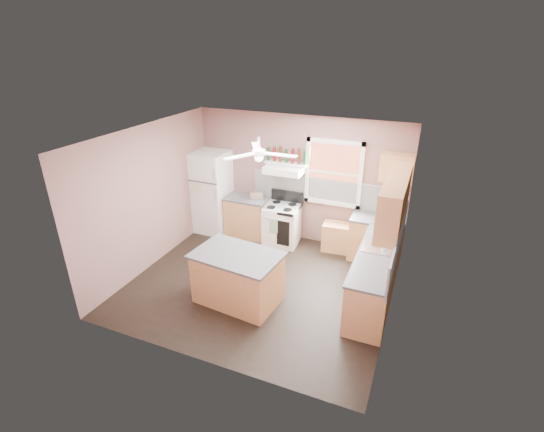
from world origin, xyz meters
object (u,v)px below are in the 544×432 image
at_px(stove, 282,225).
at_px(refrigerator, 211,192).
at_px(toaster, 257,195).
at_px(cart, 336,238).
at_px(island, 238,279).

bearing_deg(stove, refrigerator, 174.34).
relative_size(toaster, cart, 0.49).
bearing_deg(stove, island, -93.07).
xyz_separation_m(stove, cart, (1.17, 0.14, -0.15)).
height_order(toaster, cart, toaster).
distance_m(refrigerator, stove, 1.78).
distance_m(refrigerator, toaster, 1.12).
xyz_separation_m(stove, island, (0.06, -2.19, 0.00)).
relative_size(cart, island, 0.43).
distance_m(refrigerator, cart, 2.95).
bearing_deg(island, stove, 97.64).
distance_m(refrigerator, island, 2.88).
relative_size(toaster, island, 0.21).
bearing_deg(toaster, stove, -24.75).
relative_size(refrigerator, stove, 2.14).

